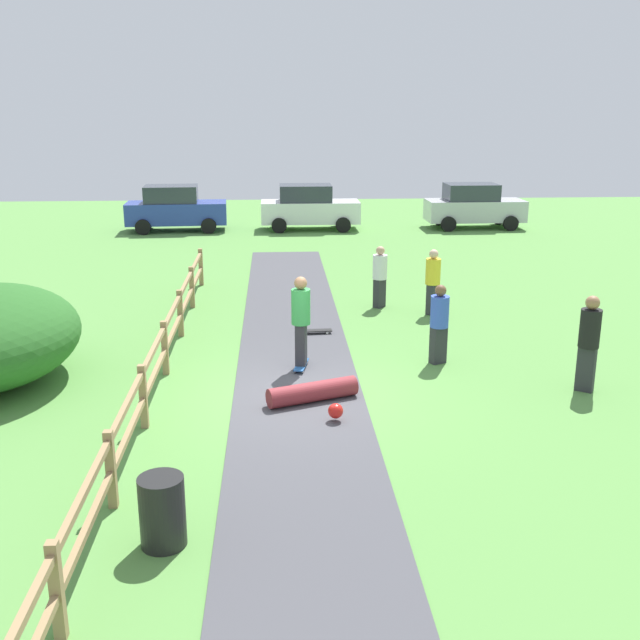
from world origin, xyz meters
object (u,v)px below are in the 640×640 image
at_px(bystander_yellow, 433,279).
at_px(parked_car_blue, 175,208).
at_px(trash_bin, 162,511).
at_px(parked_car_silver, 474,206).
at_px(parked_car_white, 309,207).
at_px(bystander_blue, 439,321).
at_px(bystander_black, 589,339).
at_px(skater_fallen, 314,393).
at_px(skater_riding, 301,318).
at_px(bystander_white, 380,274).
at_px(skateboard_loose, 315,331).

distance_m(bystander_yellow, parked_car_blue, 16.07).
height_order(trash_bin, parked_car_silver, parked_car_silver).
relative_size(bystander_yellow, parked_car_white, 0.40).
relative_size(bystander_blue, bystander_black, 0.91).
bearing_deg(trash_bin, skater_fallen, 64.62).
bearing_deg(parked_car_white, skater_riding, -93.20).
xyz_separation_m(bystander_white, parked_car_white, (-1.26, 13.05, 0.06)).
xyz_separation_m(skateboard_loose, bystander_black, (4.87, -3.89, 0.94)).
xyz_separation_m(bystander_yellow, parked_car_silver, (4.68, 13.81, 0.03)).
bearing_deg(trash_bin, skateboard_loose, 74.94).
distance_m(skater_riding, parked_car_silver, 19.58).
bearing_deg(bystander_yellow, parked_car_silver, 71.29).
height_order(bystander_blue, bystander_yellow, bystander_yellow).
bearing_deg(parked_car_silver, bystander_white, -114.43).
distance_m(skateboard_loose, bystander_white, 3.10).
xyz_separation_m(bystander_blue, bystander_yellow, (0.65, 3.77, 0.01)).
distance_m(bystander_black, parked_car_silver, 19.52).
xyz_separation_m(parked_car_white, parked_car_silver, (7.19, -0.00, 0.00)).
height_order(skateboard_loose, bystander_black, bystander_black).
distance_m(bystander_white, bystander_black, 6.94).
bearing_deg(bystander_blue, bystander_black, -35.39).
height_order(skater_fallen, bystander_yellow, bystander_yellow).
bearing_deg(parked_car_white, skater_fallen, -92.41).
bearing_deg(bystander_yellow, bystander_white, 148.69).
relative_size(skater_riding, bystander_white, 1.16).
relative_size(skater_riding, bystander_black, 1.04).
bearing_deg(bystander_blue, skater_fallen, -142.55).
bearing_deg(skater_riding, bystander_yellow, 48.59).
distance_m(bystander_black, parked_car_white, 19.77).
bearing_deg(bystander_white, bystander_blue, -82.43).
xyz_separation_m(skater_riding, skateboard_loose, (0.41, 2.37, -1.00)).
distance_m(trash_bin, skateboard_loose, 8.91).
distance_m(skater_riding, bystander_black, 5.49).
height_order(skater_riding, parked_car_white, skater_riding).
bearing_deg(skater_fallen, parked_car_blue, 103.93).
bearing_deg(skateboard_loose, skater_riding, -99.73).
bearing_deg(skater_fallen, bystander_blue, 37.45).
relative_size(trash_bin, parked_car_blue, 0.21).
distance_m(skateboard_loose, bystander_yellow, 3.58).
relative_size(skater_riding, bystander_yellow, 1.13).
xyz_separation_m(skater_fallen, parked_car_white, (0.83, 19.64, 0.76)).
xyz_separation_m(skater_riding, parked_car_white, (0.99, 17.79, -0.13)).
xyz_separation_m(skater_riding, bystander_blue, (2.85, 0.20, -0.17)).
height_order(skater_fallen, bystander_white, bystander_white).
relative_size(trash_bin, bystander_blue, 0.54).
bearing_deg(parked_car_blue, skateboard_loose, -71.65).
bearing_deg(bystander_white, skater_riding, -115.45).
relative_size(skater_fallen, bystander_black, 0.92).
xyz_separation_m(bystander_blue, parked_car_white, (-1.86, 17.58, 0.04)).
bearing_deg(skater_riding, bystander_black, -16.04).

